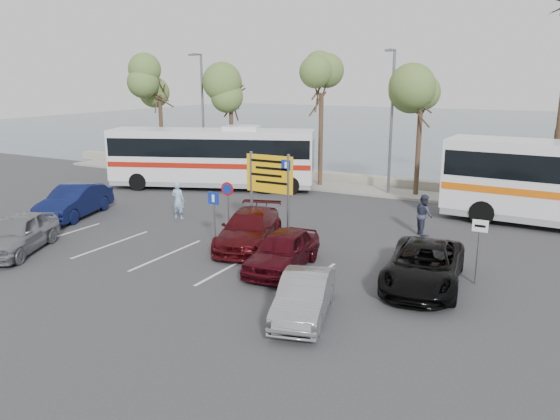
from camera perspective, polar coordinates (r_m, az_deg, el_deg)
The scene contains 24 objects.
ground at distance 21.61m, azimuth -7.58°, elevation -4.41°, with size 120.00×120.00×0.00m, color #343437.
kerb_strip at distance 33.55m, azimuth 6.52°, elevation 2.30°, with size 44.00×2.40×0.15m, color gray.
seawall at distance 35.34m, azimuth 7.75°, elevation 3.21°, with size 48.00×0.80×0.60m, color gray.
sea at distance 77.81m, azimuth 19.45°, elevation 8.06°, with size 140.00×140.00×0.00m, color #3D5263.
tree_far_left at distance 40.23m, azimuth -12.54°, elevation 12.93°, with size 3.20×3.20×7.60m.
tree_left at distance 36.62m, azimuth -5.19°, elevation 12.63°, with size 3.20×3.20×7.20m.
tree_mid at distance 33.48m, azimuth 4.39°, elevation 13.66°, with size 3.20×3.20×8.00m.
tree_right at distance 31.51m, azimuth 14.62°, elevation 12.37°, with size 3.20×3.20×7.40m.
street_lamp_left at distance 37.43m, azimuth -8.15°, elevation 10.42°, with size 0.45×1.15×8.01m.
street_lamp_right at distance 31.52m, azimuth 11.55°, elevation 9.68°, with size 0.45×1.15×8.01m.
direction_sign at distance 23.09m, azimuth -1.09°, elevation 3.12°, with size 2.20×0.12×3.60m.
sign_no_stop at distance 23.41m, azimuth -5.48°, elevation 1.07°, with size 0.60×0.08×2.35m.
sign_parking at distance 21.94m, azimuth -6.91°, elevation -0.12°, with size 0.50×0.07×2.25m.
sign_taxi at distance 18.96m, azimuth 20.06°, elevation -3.25°, with size 0.50×0.07×2.20m.
lane_markings at distance 21.54m, azimuth -11.61°, elevation -4.63°, with size 12.02×4.20×0.01m, color silver, non-canonical shape.
coach_bus_left at distance 33.60m, azimuth -7.10°, elevation 5.25°, with size 12.44×6.95×3.84m.
car_silver_a at distance 23.58m, azimuth -25.81°, elevation -2.23°, with size 1.79×4.45×1.52m, color gray.
car_blue at distance 28.45m, azimuth -20.69°, elevation 0.87°, with size 1.65×4.75×1.56m, color #0F1746.
car_maroon at distance 22.06m, azimuth -3.25°, elevation -1.99°, with size 2.00×4.93×1.43m, color #480C10.
car_red at distance 19.37m, azimuth 0.27°, elevation -4.24°, with size 1.67×4.16×1.42m, color #420911.
suv_black at distance 18.51m, azimuth 14.81°, elevation -5.62°, with size 2.32×5.04×1.40m, color black.
car_silver_b at distance 15.71m, azimuth 2.54°, elevation -8.99°, with size 1.32×3.79×1.25m, color gray.
pedestrian_near at distance 26.69m, azimuth -10.60°, elevation 1.00°, with size 0.66×0.43×1.81m, color #8DAECE.
pedestrian_far at distance 24.38m, azimuth 14.80°, elevation -0.47°, with size 0.87×0.68×1.78m, color #303448.
Camera 1 is at (12.17, -16.56, 6.70)m, focal length 35.00 mm.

